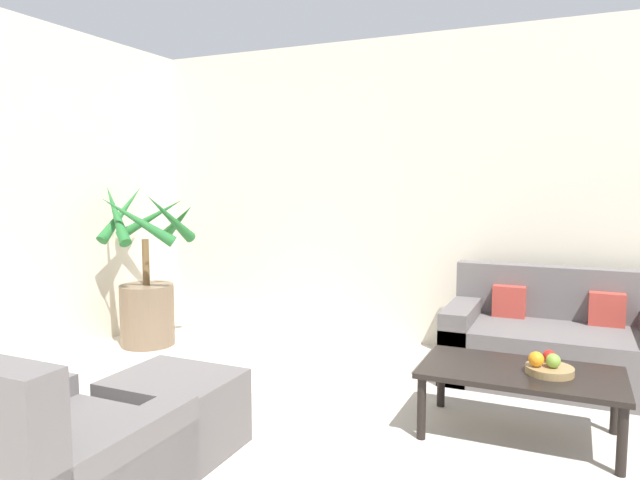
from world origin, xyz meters
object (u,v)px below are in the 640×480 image
at_px(armchair, 40,477).
at_px(potted_palm, 147,290).
at_px(apple_green, 553,361).
at_px(ottoman, 175,413).
at_px(fruit_bowl, 549,370).
at_px(apple_red, 549,356).
at_px(sofa_loveseat, 554,344).
at_px(coffee_table, 520,378).
at_px(orange_fruit, 536,359).

bearing_deg(armchair, potted_palm, 122.39).
xyz_separation_m(apple_green, ottoman, (-1.84, -0.91, -0.26)).
xyz_separation_m(fruit_bowl, apple_red, (-0.01, 0.08, 0.06)).
bearing_deg(fruit_bowl, sofa_loveseat, 90.23).
bearing_deg(apple_green, coffee_table, 174.18).
xyz_separation_m(sofa_loveseat, coffee_table, (-0.14, -1.07, 0.07)).
bearing_deg(sofa_loveseat, potted_palm, -171.90).
distance_m(apple_red, armchair, 2.60).
bearing_deg(potted_palm, coffee_table, -10.68).
height_order(potted_palm, apple_red, potted_palm).
height_order(fruit_bowl, apple_green, apple_green).
distance_m(potted_palm, fruit_bowl, 3.37).
xyz_separation_m(coffee_table, ottoman, (-1.67, -0.93, -0.14)).
xyz_separation_m(potted_palm, apple_red, (3.31, -0.52, -0.03)).
height_order(apple_green, orange_fruit, orange_fruit).
relative_size(potted_palm, coffee_table, 1.33).
height_order(apple_red, orange_fruit, orange_fruit).
distance_m(potted_palm, apple_green, 3.39).
bearing_deg(ottoman, sofa_loveseat, 47.66).
height_order(sofa_loveseat, apple_green, sofa_loveseat).
relative_size(orange_fruit, armchair, 0.10).
relative_size(sofa_loveseat, orange_fruit, 18.01).
height_order(potted_palm, fruit_bowl, potted_palm).
bearing_deg(coffee_table, potted_palm, 169.32).
distance_m(orange_fruit, ottoman, 1.99).
relative_size(apple_green, armchair, 0.09).
bearing_deg(ottoman, potted_palm, 134.45).
relative_size(potted_palm, sofa_loveseat, 0.96).
relative_size(potted_palm, apple_green, 18.50).
xyz_separation_m(potted_palm, fruit_bowl, (3.32, -0.60, -0.09)).
height_order(sofa_loveseat, fruit_bowl, sofa_loveseat).
bearing_deg(apple_green, armchair, -136.04).
height_order(armchair, ottoman, armchair).
bearing_deg(potted_palm, armchair, -57.61).
height_order(coffee_table, fruit_bowl, fruit_bowl).
relative_size(orange_fruit, ottoman, 0.13).
bearing_deg(apple_green, potted_palm, 169.56).
distance_m(coffee_table, armchair, 2.44).
bearing_deg(ottoman, orange_fruit, 26.98).
bearing_deg(apple_green, fruit_bowl, 140.72).
height_order(fruit_bowl, apple_red, apple_red).
distance_m(potted_palm, armchair, 2.83).
relative_size(armchair, ottoman, 1.37).
bearing_deg(orange_fruit, sofa_loveseat, 86.64).
bearing_deg(apple_red, coffee_table, -151.32).
height_order(potted_palm, sofa_loveseat, potted_palm).
xyz_separation_m(sofa_loveseat, apple_red, (-0.00, -0.99, 0.20)).
relative_size(potted_palm, fruit_bowl, 5.66).
bearing_deg(orange_fruit, apple_red, 60.63).
xyz_separation_m(apple_green, orange_fruit, (-0.09, -0.02, 0.00)).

